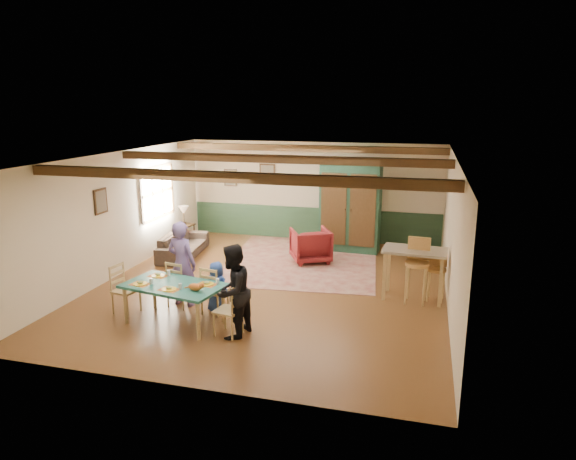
% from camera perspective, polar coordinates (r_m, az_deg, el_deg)
% --- Properties ---
extents(floor, '(8.00, 8.00, 0.00)m').
position_cam_1_polar(floor, '(10.73, -1.87, -6.33)').
color(floor, '#563218').
rests_on(floor, ground).
extents(wall_back, '(7.00, 0.02, 2.70)m').
position_cam_1_polar(wall_back, '(14.14, 2.79, 4.29)').
color(wall_back, beige).
rests_on(wall_back, floor).
extents(wall_left, '(0.02, 8.00, 2.70)m').
position_cam_1_polar(wall_left, '(11.82, -18.40, 1.67)').
color(wall_left, beige).
rests_on(wall_left, floor).
extents(wall_right, '(0.02, 8.00, 2.70)m').
position_cam_1_polar(wall_right, '(9.93, 17.78, -0.53)').
color(wall_right, beige).
rests_on(wall_right, floor).
extents(ceiling, '(7.00, 8.00, 0.02)m').
position_cam_1_polar(ceiling, '(10.12, -2.00, 8.17)').
color(ceiling, white).
rests_on(ceiling, wall_back).
extents(wainscot_back, '(6.95, 0.03, 0.90)m').
position_cam_1_polar(wainscot_back, '(14.30, 2.73, 0.72)').
color(wainscot_back, '#1F3923').
rests_on(wainscot_back, floor).
extents(ceiling_beam_front, '(6.95, 0.16, 0.16)m').
position_cam_1_polar(ceiling_beam_front, '(7.97, -6.83, 5.86)').
color(ceiling_beam_front, '#33200E').
rests_on(ceiling_beam_front, ceiling).
extents(ceiling_beam_mid, '(6.95, 0.16, 0.16)m').
position_cam_1_polar(ceiling_beam_mid, '(10.51, -1.35, 7.89)').
color(ceiling_beam_mid, '#33200E').
rests_on(ceiling_beam_mid, ceiling).
extents(ceiling_beam_back, '(6.95, 0.16, 0.16)m').
position_cam_1_polar(ceiling_beam_back, '(13.01, 1.91, 9.06)').
color(ceiling_beam_back, '#33200E').
rests_on(ceiling_beam_back, ceiling).
extents(window_left, '(0.06, 1.60, 1.30)m').
position_cam_1_polar(window_left, '(13.19, -14.35, 4.06)').
color(window_left, white).
rests_on(window_left, wall_left).
extents(picture_left_wall, '(0.04, 0.42, 0.52)m').
position_cam_1_polar(picture_left_wall, '(11.24, -20.08, 3.02)').
color(picture_left_wall, gray).
rests_on(picture_left_wall, wall_left).
extents(picture_back_a, '(0.45, 0.04, 0.55)m').
position_cam_1_polar(picture_back_a, '(14.37, -2.32, 6.27)').
color(picture_back_a, gray).
rests_on(picture_back_a, wall_back).
extents(picture_back_b, '(0.38, 0.04, 0.48)m').
position_cam_1_polar(picture_back_b, '(14.75, -6.42, 5.80)').
color(picture_back_b, gray).
rests_on(picture_back_b, wall_back).
extents(dining_table, '(1.83, 1.23, 0.70)m').
position_cam_1_polar(dining_table, '(9.13, -12.49, -8.02)').
color(dining_table, '#1D5C50').
rests_on(dining_table, floor).
extents(dining_chair_far_left, '(0.46, 0.48, 0.89)m').
position_cam_1_polar(dining_chair_far_left, '(9.81, -11.86, -5.83)').
color(dining_chair_far_left, tan).
rests_on(dining_chair_far_left, floor).
extents(dining_chair_far_right, '(0.46, 0.48, 0.89)m').
position_cam_1_polar(dining_chair_far_right, '(9.40, -8.17, -6.57)').
color(dining_chair_far_right, tan).
rests_on(dining_chair_far_right, floor).
extents(dining_chair_end_left, '(0.48, 0.46, 0.89)m').
position_cam_1_polar(dining_chair_end_left, '(9.77, -17.59, -6.30)').
color(dining_chair_end_left, tan).
rests_on(dining_chair_end_left, floor).
extents(dining_chair_end_right, '(0.48, 0.46, 0.89)m').
position_cam_1_polar(dining_chair_end_right, '(8.51, -6.68, -8.75)').
color(dining_chair_end_right, tan).
rests_on(dining_chair_end_right, floor).
extents(person_man, '(0.65, 0.49, 1.62)m').
position_cam_1_polar(person_man, '(9.76, -11.70, -3.69)').
color(person_man, slate).
rests_on(person_man, floor).
extents(person_woman, '(0.71, 0.85, 1.55)m').
position_cam_1_polar(person_woman, '(8.35, -6.19, -6.78)').
color(person_woman, black).
rests_on(person_woman, floor).
extents(person_child, '(0.51, 0.38, 0.94)m').
position_cam_1_polar(person_child, '(9.45, -7.92, -6.28)').
color(person_child, '#254394').
rests_on(person_child, floor).
extents(cat, '(0.36, 0.19, 0.17)m').
position_cam_1_polar(cat, '(8.61, -10.28, -6.16)').
color(cat, orange).
rests_on(cat, dining_table).
extents(place_setting_near_left, '(0.42, 0.34, 0.11)m').
position_cam_1_polar(place_setting_near_left, '(9.14, -16.11, -5.51)').
color(place_setting_near_left, yellow).
rests_on(place_setting_near_left, dining_table).
extents(place_setting_near_center, '(0.42, 0.34, 0.11)m').
position_cam_1_polar(place_setting_near_center, '(8.76, -13.08, -6.16)').
color(place_setting_near_center, yellow).
rests_on(place_setting_near_center, dining_table).
extents(place_setting_far_left, '(0.42, 0.34, 0.11)m').
position_cam_1_polar(place_setting_far_left, '(9.47, -14.24, -4.69)').
color(place_setting_far_left, yellow).
rests_on(place_setting_far_left, dining_table).
extents(place_setting_far_right, '(0.42, 0.34, 0.11)m').
position_cam_1_polar(place_setting_far_right, '(8.87, -9.04, -5.70)').
color(place_setting_far_right, yellow).
rests_on(place_setting_far_right, dining_table).
extents(area_rug, '(3.88, 4.48, 0.01)m').
position_cam_1_polar(area_rug, '(12.43, 1.61, -3.43)').
color(area_rug, tan).
rests_on(area_rug, floor).
extents(armoire, '(1.69, 0.74, 2.35)m').
position_cam_1_polar(armoire, '(13.14, 6.94, 2.69)').
color(armoire, '#163827').
rests_on(armoire, floor).
extents(armchair, '(1.17, 1.19, 0.81)m').
position_cam_1_polar(armchair, '(12.28, 2.53, -1.71)').
color(armchair, '#480E13').
rests_on(armchair, floor).
extents(sofa, '(1.01, 2.04, 0.57)m').
position_cam_1_polar(sofa, '(13.07, -11.57, -1.56)').
color(sofa, '#382B23').
rests_on(sofa, floor).
extents(end_table, '(0.49, 0.49, 0.55)m').
position_cam_1_polar(end_table, '(14.11, -11.41, -0.46)').
color(end_table, '#33200E').
rests_on(end_table, floor).
extents(table_lamp, '(0.29, 0.29, 0.50)m').
position_cam_1_polar(table_lamp, '(13.99, -11.51, 1.62)').
color(table_lamp, tan).
rests_on(table_lamp, end_table).
extents(counter_table, '(1.25, 0.78, 1.00)m').
position_cam_1_polar(counter_table, '(10.24, 13.77, -4.78)').
color(counter_table, tan).
rests_on(counter_table, floor).
extents(bar_stool_left, '(0.48, 0.52, 1.25)m').
position_cam_1_polar(bar_stool_left, '(10.01, 14.10, -4.50)').
color(bar_stool_left, tan).
rests_on(bar_stool_left, floor).
extents(bar_stool_right, '(0.39, 0.43, 1.00)m').
position_cam_1_polar(bar_stool_right, '(10.27, 16.17, -4.88)').
color(bar_stool_right, tan).
rests_on(bar_stool_right, floor).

